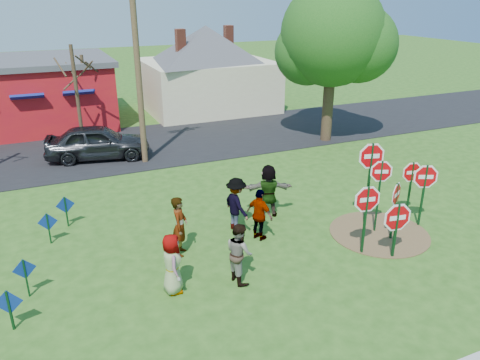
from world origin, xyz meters
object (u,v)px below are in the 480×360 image
object	(u,v)px
stop_sign_a	(367,205)
utility_pole	(138,64)
stop_sign_d	(412,177)
person_b	(180,226)
stop_sign_b	(371,163)
leafy_tree	(335,40)
stop_sign_c	(380,180)
person_a	(172,264)
suv	(98,142)

from	to	relation	value
stop_sign_a	utility_pole	bearing A→B (deg)	120.69
stop_sign_d	person_b	distance (m)	7.97
stop_sign_b	leafy_tree	bearing A→B (deg)	77.51
stop_sign_b	utility_pole	distance (m)	10.91
stop_sign_c	person_a	bearing A→B (deg)	-152.39
stop_sign_a	stop_sign_c	world-z (taller)	stop_sign_c
person_b	utility_pole	xyz separation A→B (m)	(0.91, 8.58, 3.56)
stop_sign_b	person_b	distance (m)	6.48
person_b	stop_sign_a	bearing A→B (deg)	-86.11
stop_sign_d	person_a	bearing A→B (deg)	-160.67
stop_sign_d	suv	size ratio (longest dim) A/B	0.47
stop_sign_a	stop_sign_d	xyz separation A→B (m)	(2.89, 1.30, -0.03)
suv	utility_pole	world-z (taller)	utility_pole
stop_sign_d	utility_pole	world-z (taller)	utility_pole
stop_sign_a	leafy_tree	distance (m)	12.27
person_a	person_b	xyz separation A→B (m)	(0.75, 1.77, 0.10)
stop_sign_d	person_a	distance (m)	8.73
stop_sign_a	stop_sign_b	bearing A→B (deg)	59.77
stop_sign_d	suv	bearing A→B (deg)	142.88
stop_sign_a	person_b	xyz separation A→B (m)	(-5.01, 2.17, -0.66)
person_b	leafy_tree	xyz separation A→B (m)	(10.65, 8.13, 4.24)
person_b	suv	xyz separation A→B (m)	(-0.97, 9.89, -0.09)
suv	person_b	bearing A→B (deg)	-162.49
stop_sign_b	stop_sign_c	size ratio (longest dim) A/B	1.16
person_a	stop_sign_c	bearing A→B (deg)	-79.73
stop_sign_d	stop_sign_b	bearing A→B (deg)	-176.17
stop_sign_c	stop_sign_d	size ratio (longest dim) A/B	1.18
leafy_tree	stop_sign_d	bearing A→B (deg)	-107.04
stop_sign_b	leafy_tree	distance (m)	10.19
stop_sign_d	utility_pole	distance (m)	12.11
stop_sign_b	stop_sign_c	world-z (taller)	stop_sign_b
stop_sign_c	stop_sign_a	bearing A→B (deg)	-119.51
leafy_tree	stop_sign_b	bearing A→B (deg)	-116.38
stop_sign_a	utility_pole	world-z (taller)	utility_pole
stop_sign_b	suv	size ratio (longest dim) A/B	0.64
stop_sign_c	person_b	world-z (taller)	stop_sign_c
suv	leafy_tree	size ratio (longest dim) A/B	0.59
utility_pole	person_b	bearing A→B (deg)	-96.07
utility_pole	leafy_tree	distance (m)	9.78
person_a	leafy_tree	distance (m)	15.71
stop_sign_a	person_a	distance (m)	5.82
stop_sign_a	suv	bearing A→B (deg)	126.21
stop_sign_c	person_a	xyz separation A→B (m)	(-7.01, -0.56, -0.99)
person_a	utility_pole	distance (m)	11.10
suv	utility_pole	bearing A→B (deg)	-112.82
stop_sign_a	suv	distance (m)	13.48
stop_sign_c	leafy_tree	bearing A→B (deg)	87.86
stop_sign_a	person_b	distance (m)	5.50
suv	utility_pole	size ratio (longest dim) A/B	0.55
stop_sign_b	leafy_tree	xyz separation A→B (m)	(4.33, 8.73, 2.99)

